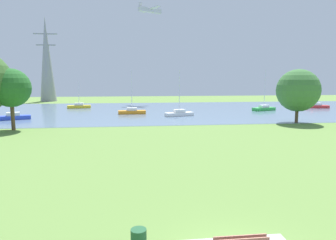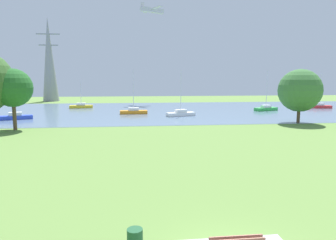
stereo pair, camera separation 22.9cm
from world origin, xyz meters
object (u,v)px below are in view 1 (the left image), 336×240
Objects in this scene: sailboat_green at (264,108)px; sailboat_red at (317,106)px; litter_bin at (139,240)px; electricity_pylon at (47,60)px; light_aircraft at (150,10)px; sailboat_orange at (132,111)px; sailboat_blue at (13,117)px; tree_west_far at (298,90)px; tree_west_near at (11,88)px; sailboat_yellow at (79,106)px; sailboat_white at (179,113)px.

sailboat_green reaches higher than sailboat_red.
litter_bin is 0.03× the size of electricity_pylon.
light_aircraft reaches higher than sailboat_red.
sailboat_orange is 34.70m from light_aircraft.
sailboat_green is (43.63, 8.29, 0.01)m from sailboat_blue.
sailboat_red is 1.01× the size of tree_west_far.
sailboat_red is 58.05m from tree_west_near.
sailboat_red is 1.03× the size of tree_west_near.
light_aircraft reaches higher than tree_west_far.
sailboat_red is at bearing -6.59° from sailboat_yellow.
electricity_pylon is at bearing 118.15° from sailboat_yellow.
sailboat_green is at bearing 24.55° from tree_west_near.
tree_west_far is at bearing -37.57° from sailboat_yellow.
sailboat_white is 18.46m from tree_west_far.
sailboat_blue is at bearing 168.47° from tree_west_far.
sailboat_orange is 0.97× the size of light_aircraft.
electricity_pylon is (-46.29, 49.01, 7.08)m from tree_west_far.
litter_bin is at bearing -62.53° from tree_west_near.
tree_west_near is at bearing 117.47° from litter_bin.
sailboat_orange is (-39.30, -6.54, 0.00)m from sailboat_red.
sailboat_green reaches higher than litter_bin.
electricity_pylon is 32.12m from light_aircraft.
sailboat_red is (31.48, 10.64, 0.00)m from sailboat_white.
sailboat_red is at bearing 51.29° from tree_west_far.
litter_bin is at bearing -127.89° from tree_west_far.
litter_bin is 72.57m from light_aircraft.
light_aircraft is (19.09, 40.98, 18.47)m from tree_west_near.
light_aircraft is at bearing 86.07° from litter_bin.
sailboat_orange reaches higher than sailboat_white.
sailboat_white is 8.83m from sailboat_orange.
sailboat_orange is 43.64m from electricity_pylon.
sailboat_blue is 42.53m from electricity_pylon.
tree_west_far is (22.94, -13.87, 4.07)m from sailboat_orange.
electricity_pylon is at bearing 100.24° from tree_west_near.
tree_west_far is at bearing 52.11° from litter_bin.
litter_bin is at bearing -93.93° from light_aircraft.
tree_west_far is (-2.80, -16.62, 4.07)m from sailboat_green.
light_aircraft is at bearing -18.87° from electricity_pylon.
sailboat_green is at bearing -14.61° from sailboat_yellow.
light_aircraft is at bearing 151.16° from sailboat_red.
sailboat_white is 1.00× the size of tree_west_far.
sailboat_white is 0.96× the size of sailboat_green.
sailboat_white reaches higher than tree_west_far.
sailboat_yellow is 0.73× the size of light_aircraft.
light_aircraft is at bearing 79.16° from sailboat_orange.
litter_bin is at bearing -73.28° from electricity_pylon.
sailboat_yellow is 31.01m from light_aircraft.
sailboat_red is at bearing -28.84° from light_aircraft.
sailboat_green is 1.02× the size of sailboat_orange.
litter_bin is 63.24m from sailboat_red.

